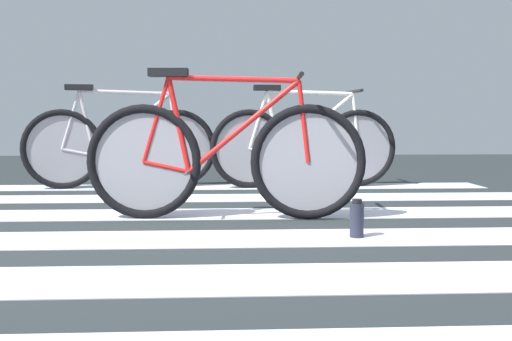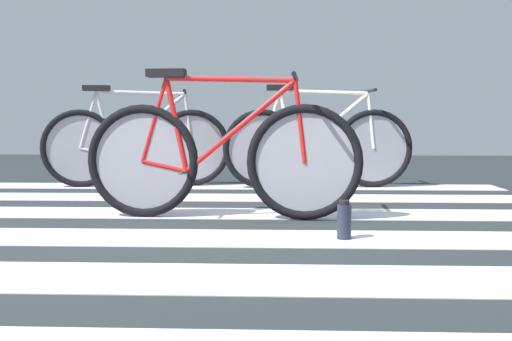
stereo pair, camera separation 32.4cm
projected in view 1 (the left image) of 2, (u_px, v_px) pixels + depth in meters
The scene contains 6 objects.
ground at pixel (186, 237), 3.06m from camera, with size 18.00×14.00×0.02m.
crosswalk_markings at pixel (190, 238), 2.96m from camera, with size 5.41×5.01×0.00m.
bicycle_1_of_3 at pixel (225, 158), 3.51m from camera, with size 1.74×0.52×0.93m.
bicycle_2_of_3 at pixel (304, 146), 5.19m from camera, with size 1.73×0.52×0.93m.
bicycle_3_of_3 at pixel (120, 146), 5.14m from camera, with size 1.73×0.53×0.93m.
water_bottle at pixel (357, 220), 2.97m from camera, with size 0.07×0.07×0.21m.
Camera 1 is at (0.23, -3.03, 0.64)m, focal length 39.77 mm.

